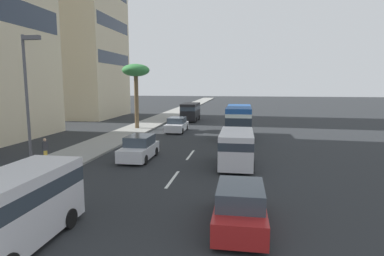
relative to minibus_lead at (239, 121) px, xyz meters
The scene contains 15 objects.
ground_plane 4.89m from the minibus_lead, 48.15° to the left, with size 198.00×198.00×0.00m, color #26282B.
sidewalk_right 12.19m from the minibus_lead, 75.32° to the left, with size 162.00×3.79×0.15m, color gray.
lane_stripe_mid 14.92m from the minibus_lead, 166.67° to the left, with size 3.20×0.16×0.01m, color silver.
lane_stripe_far 9.09m from the minibus_lead, 157.51° to the left, with size 3.20×0.16×0.01m, color silver.
minibus_lead is the anchor object (origin of this frame).
van_second 11.01m from the minibus_lead, behind, with size 4.72×2.18×2.25m.
van_third 23.46m from the minibus_lead, 163.11° to the left, with size 5.24×2.17×2.44m.
car_fourth 12.23m from the minibus_lead, 146.49° to the left, with size 4.16×1.88×1.66m.
car_fifth 19.81m from the minibus_lead, behind, with size 4.36×1.88×1.63m.
car_sixth 7.42m from the minibus_lead, 66.84° to the left, with size 4.44×1.96×1.57m.
van_seventh 14.97m from the minibus_lead, 27.56° to the left, with size 5.24×2.21×2.49m.
pedestrian_near_lamp 17.55m from the minibus_lead, 134.99° to the left, with size 0.39×0.36×1.57m.
palm_tree 13.28m from the minibus_lead, 70.87° to the left, with size 3.11×3.11×7.31m.
street_lamp 19.87m from the minibus_lead, 149.08° to the left, with size 0.24×0.97×7.45m.
office_tower_far 34.51m from the minibus_lead, 57.14° to the left, with size 12.70×12.64×35.85m.
Camera 1 is at (-2.72, -3.75, 5.27)m, focal length 29.86 mm.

